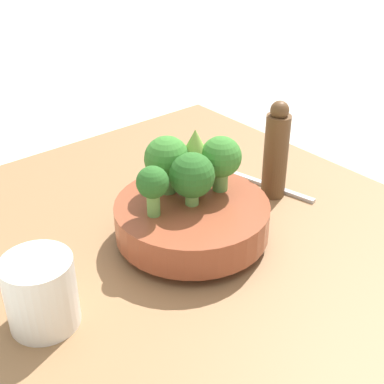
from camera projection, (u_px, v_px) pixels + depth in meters
The scene contains 11 objects.
ground_plane at pixel (199, 250), 0.84m from camera, with size 6.00×6.00×0.00m, color beige.
table at pixel (199, 242), 0.83m from camera, with size 0.84×0.71×0.03m.
bowl at pixel (192, 219), 0.79m from camera, with size 0.23×0.23×0.06m.
broccoli_floret_front at pixel (221, 158), 0.79m from camera, with size 0.06×0.06×0.09m.
romanesco_piece_near at pixel (195, 152), 0.79m from camera, with size 0.07×0.07×0.10m.
broccoli_floret_right at pixel (167, 160), 0.79m from camera, with size 0.07×0.07×0.09m.
broccoli_floret_center at pixel (192, 176), 0.76m from camera, with size 0.07×0.07×0.08m.
broccoli_floret_back at pixel (153, 185), 0.73m from camera, with size 0.05×0.05×0.08m.
cup at pixel (41, 292), 0.64m from camera, with size 0.09×0.09×0.09m.
pepper_mill at pixel (276, 152), 0.89m from camera, with size 0.04×0.04×0.17m.
fork at pixel (273, 187), 0.95m from camera, with size 0.16×0.04×0.01m.
Camera 1 is at (-0.51, 0.44, 0.51)m, focal length 50.00 mm.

